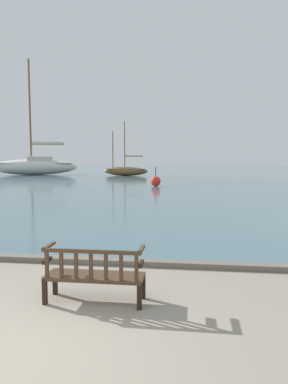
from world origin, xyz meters
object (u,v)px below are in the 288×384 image
sailboat_outer_starboard (126,170)px  channel_buoy (156,181)px  sailboat_nearest_starboard (34,166)px  park_bench (94,274)px

sailboat_outer_starboard → channel_buoy: sailboat_outer_starboard is taller
sailboat_nearest_starboard → park_bench: bearing=-64.7°
park_bench → channel_buoy: channel_buoy is taller
park_bench → channel_buoy: 22.16m
park_bench → sailboat_outer_starboard: (-6.25, 36.72, 0.21)m
park_bench → sailboat_outer_starboard: sailboat_outer_starboard is taller
sailboat_nearest_starboard → sailboat_outer_starboard: size_ratio=2.19×
sailboat_nearest_starboard → channel_buoy: (16.19, -14.89, -0.73)m
channel_buoy → sailboat_outer_starboard: bearing=108.8°
sailboat_nearest_starboard → sailboat_outer_starboard: (11.22, -0.29, -0.52)m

